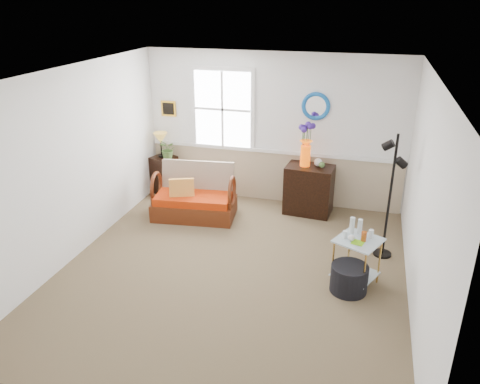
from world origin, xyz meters
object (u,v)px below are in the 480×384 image
(loveseat, at_px, (194,192))
(lamp_stand, at_px, (164,174))
(cabinet, at_px, (309,190))
(ottoman, at_px, (349,278))
(floor_lamp, at_px, (390,197))
(side_table, at_px, (356,262))

(loveseat, relative_size, lamp_stand, 1.93)
(cabinet, relative_size, ottoman, 1.79)
(ottoman, bearing_deg, lamp_stand, 146.52)
(floor_lamp, bearing_deg, ottoman, -102.10)
(lamp_stand, bearing_deg, loveseat, -42.60)
(side_table, bearing_deg, ottoman, -109.73)
(side_table, xyz_separation_m, floor_lamp, (0.35, 0.85, 0.57))
(side_table, relative_size, floor_lamp, 0.36)
(side_table, relative_size, ottoman, 1.38)
(lamp_stand, distance_m, side_table, 4.20)
(loveseat, xyz_separation_m, floor_lamp, (3.03, -0.46, 0.46))
(loveseat, distance_m, side_table, 2.99)
(cabinet, xyz_separation_m, floor_lamp, (1.23, -1.13, 0.48))
(loveseat, xyz_separation_m, ottoman, (2.62, -1.49, -0.26))
(cabinet, height_order, side_table, cabinet)
(side_table, bearing_deg, floor_lamp, 67.69)
(lamp_stand, bearing_deg, cabinet, -3.72)
(loveseat, distance_m, floor_lamp, 3.10)
(loveseat, distance_m, lamp_stand, 1.25)
(cabinet, distance_m, floor_lamp, 1.74)
(loveseat, relative_size, cabinet, 1.61)
(loveseat, bearing_deg, ottoman, -36.69)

